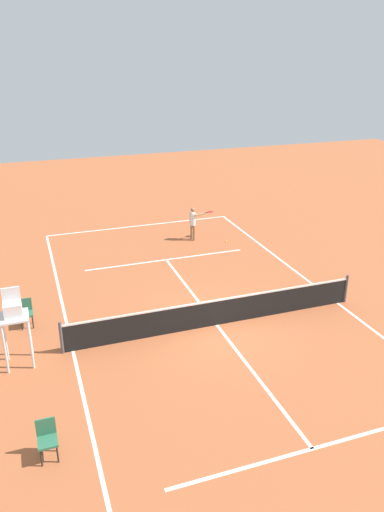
{
  "coord_description": "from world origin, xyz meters",
  "views": [
    {
      "loc": [
        5.59,
        13.47,
        8.55
      ],
      "look_at": [
        -0.58,
        -4.18,
        0.8
      ],
      "focal_mm": 34.81,
      "sensor_mm": 36.0,
      "label": 1
    }
  ],
  "objects": [
    {
      "name": "umpire_chair",
      "position": [
        6.29,
        0.15,
        1.61
      ],
      "size": [
        0.8,
        0.8,
        2.41
      ],
      "color": "silver",
      "rests_on": "ground"
    },
    {
      "name": "courtside_chair_near",
      "position": [
        5.79,
        4.18,
        0.53
      ],
      "size": [
        0.44,
        0.46,
        0.95
      ],
      "color": "#262626",
      "rests_on": "ground"
    },
    {
      "name": "courtside_chair_mid",
      "position": [
        6.02,
        -2.06,
        0.53
      ],
      "size": [
        0.44,
        0.46,
        0.95
      ],
      "color": "#262626",
      "rests_on": "ground"
    },
    {
      "name": "tennis_net",
      "position": [
        0.0,
        0.0,
        0.5
      ],
      "size": [
        10.24,
        0.1,
        1.07
      ],
      "color": "#4C4C51",
      "rests_on": "ground"
    },
    {
      "name": "ground_plane",
      "position": [
        0.0,
        0.0,
        0.0
      ],
      "size": [
        60.0,
        60.0,
        0.0
      ],
      "primitive_type": "plane",
      "color": "#AD5933"
    },
    {
      "name": "court_lines",
      "position": [
        0.0,
        0.0,
        0.0
      ],
      "size": [
        9.64,
        21.81,
        0.01
      ],
      "color": "white",
      "rests_on": "ground"
    },
    {
      "name": "player_serving",
      "position": [
        -2.0,
        -7.97,
        0.97
      ],
      "size": [
        1.3,
        0.53,
        1.64
      ],
      "rotation": [
        0.0,
        0.0,
        1.89
      ],
      "color": "#9E704C",
      "rests_on": "ground"
    },
    {
      "name": "tennis_ball",
      "position": [
        -3.35,
        -7.13,
        0.03
      ],
      "size": [
        0.07,
        0.07,
        0.07
      ],
      "primitive_type": "sphere",
      "color": "#CCE033",
      "rests_on": "ground"
    }
  ]
}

